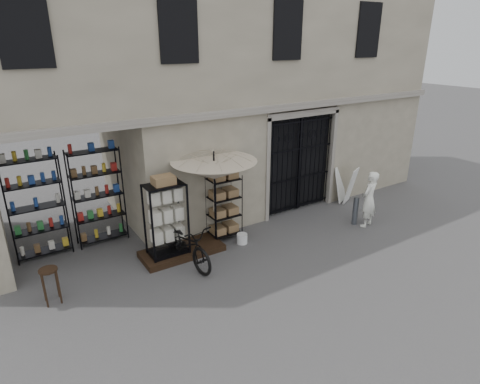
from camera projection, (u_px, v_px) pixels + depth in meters
ground at (298, 254)px, 9.89m from camera, size 80.00×80.00×0.00m
main_building at (215, 56)px, 11.43m from camera, size 14.00×4.00×9.00m
shop_recess at (73, 198)px, 9.29m from camera, size 3.00×1.70×3.00m
shop_shelving at (68, 202)px, 9.75m from camera, size 2.70×0.50×2.50m
iron_gate at (296, 162)px, 12.03m from camera, size 2.50×0.21×3.00m
step_platform at (182, 251)px, 9.88m from camera, size 2.00×0.90×0.15m
display_cabinet at (167, 223)px, 9.35m from camera, size 0.97×0.72×1.90m
wire_rack at (224, 208)px, 10.40m from camera, size 0.87×0.70×1.76m
market_umbrella at (214, 165)px, 9.60m from camera, size 2.17×2.20×2.97m
white_bucket at (242, 239)px, 10.36m from camera, size 0.28×0.28×0.26m
bicycle at (187, 263)px, 9.49m from camera, size 0.84×1.14×2.00m
wooden_stool at (51, 285)px, 7.94m from camera, size 0.48×0.48×0.76m
steel_bollard at (355, 211)px, 11.36m from camera, size 0.20×0.20×0.82m
shopkeeper at (366, 225)px, 11.40m from camera, size 0.99×1.71×0.38m
easel_sign at (346, 185)px, 12.82m from camera, size 0.76×0.80×1.15m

